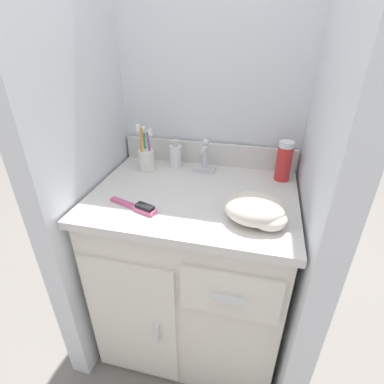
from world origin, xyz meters
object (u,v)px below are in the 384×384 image
object	(u,v)px
hairbrush	(138,207)
hand_towel	(258,211)
toothbrush_cup	(146,158)
soap_dispenser	(176,155)
shaving_cream_can	(284,161)

from	to	relation	value
hairbrush	hand_towel	world-z (taller)	hand_towel
toothbrush_cup	hairbrush	size ratio (longest dim) A/B	1.08
toothbrush_cup	hairbrush	distance (m)	0.33
soap_dispenser	hairbrush	bearing A→B (deg)	-93.37
toothbrush_cup	hand_towel	xyz separation A→B (m)	(0.48, -0.29, -0.01)
hairbrush	toothbrush_cup	bearing A→B (deg)	124.47
toothbrush_cup	soap_dispenser	size ratio (longest dim) A/B	1.63
soap_dispenser	hairbrush	distance (m)	0.38
shaving_cream_can	hairbrush	world-z (taller)	shaving_cream_can
hairbrush	hand_towel	size ratio (longest dim) A/B	0.96
hairbrush	hand_towel	distance (m)	0.40
hand_towel	shaving_cream_can	bearing A→B (deg)	76.20
toothbrush_cup	shaving_cream_can	xyz separation A→B (m)	(0.56, 0.04, 0.03)
toothbrush_cup	hairbrush	xyz separation A→B (m)	(0.09, -0.31, -0.04)
soap_dispenser	hairbrush	xyz separation A→B (m)	(-0.02, -0.37, -0.04)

